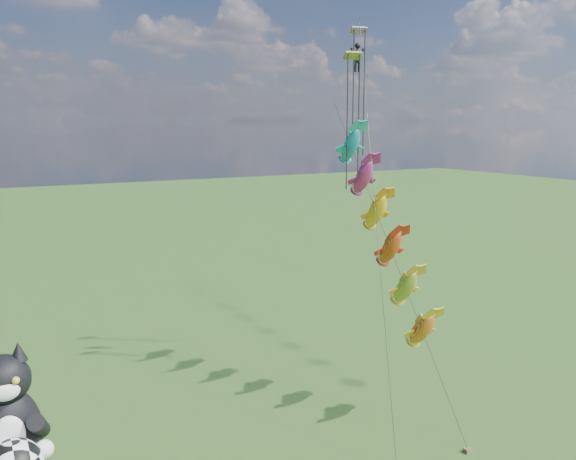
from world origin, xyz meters
TOP-DOWN VIEW (x-y plane):
  - cat_kite_rig at (-5.72, -3.01)m, footprint 2.29×4.07m
  - fish_windsock_rig at (16.41, 8.94)m, footprint 2.60×15.83m
  - parafoil_rig at (17.71, 13.75)m, footprint 8.84×15.73m

SIDE VIEW (x-z plane):
  - cat_kite_rig at x=-5.72m, z-range 2.58..12.79m
  - fish_windsock_rig at x=16.41m, z-range 1.09..18.58m
  - parafoil_rig at x=17.71m, z-range 7.89..31.09m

